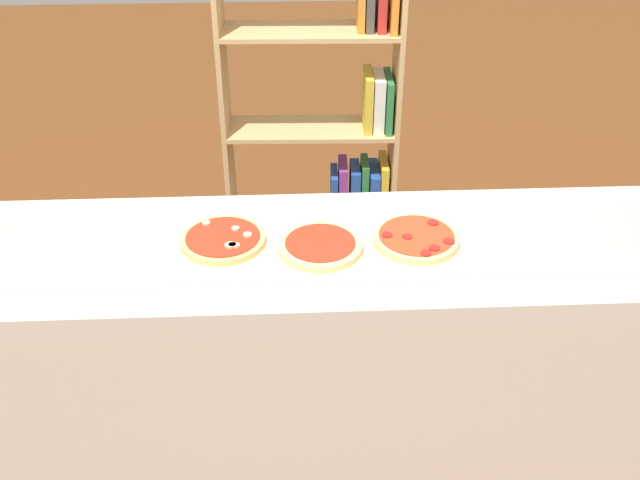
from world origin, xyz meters
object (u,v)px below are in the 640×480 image
at_px(pizza_pepperoni_2, 416,238).
at_px(bookshelf, 334,142).
at_px(pizza_plain_1, 320,246).
at_px(pizza_mushroom_0, 223,239).

distance_m(pizza_pepperoni_2, bookshelf, 1.10).
bearing_deg(pizza_plain_1, pizza_pepperoni_2, 5.07).
bearing_deg(bookshelf, pizza_pepperoni_2, -81.05).
height_order(pizza_mushroom_0, bookshelf, bookshelf).
bearing_deg(pizza_plain_1, pizza_mushroom_0, 170.57).
xyz_separation_m(pizza_pepperoni_2, bookshelf, (-0.17, 1.07, -0.20)).
height_order(pizza_mushroom_0, pizza_pepperoni_2, same).
height_order(pizza_plain_1, bookshelf, bookshelf).
distance_m(pizza_mushroom_0, pizza_pepperoni_2, 0.56).
xyz_separation_m(pizza_plain_1, bookshelf, (0.11, 1.09, -0.20)).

